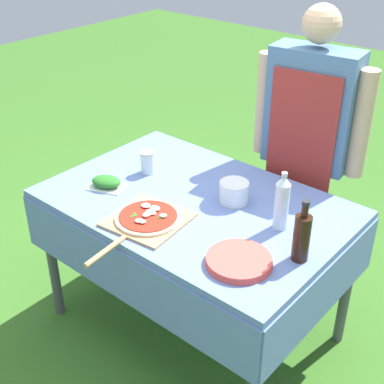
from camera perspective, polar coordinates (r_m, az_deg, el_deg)
ground_plane at (r=3.06m, az=0.28°, el=-13.94°), size 12.00×12.00×0.00m
prep_table at (r=2.62m, az=0.32°, el=-2.66°), size 1.44×0.97×0.81m
person_cook at (r=2.88m, az=12.27°, el=5.73°), size 0.62×0.25×1.65m
pizza_on_peel at (r=2.41m, az=-4.88°, el=-2.91°), size 0.36×0.59×0.05m
oil_bottle at (r=2.17m, az=11.62°, el=-4.68°), size 0.07×0.07×0.27m
water_bottle at (r=2.33m, az=9.56°, el=-1.10°), size 0.06×0.06×0.28m
herb_container at (r=2.70m, az=-9.13°, el=1.04°), size 0.21×0.18×0.06m
mixing_tub at (r=2.54m, az=4.50°, el=0.01°), size 0.14×0.14×0.10m
plate_stack at (r=2.16m, az=5.03°, el=-7.33°), size 0.27×0.27×0.03m
sauce_jar at (r=2.80m, az=-4.77°, el=3.05°), size 0.07×0.07×0.12m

